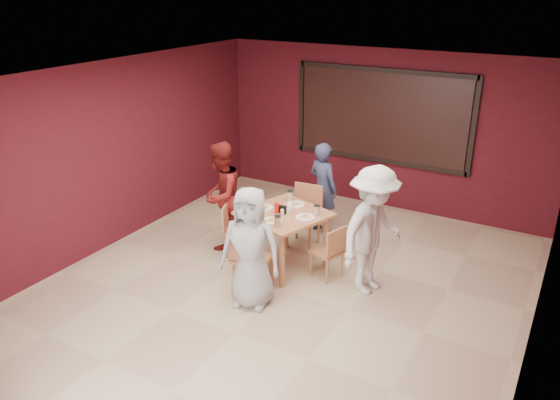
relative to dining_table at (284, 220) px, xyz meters
The scene contains 11 objects.
floor 0.99m from the dining_table, 62.39° to the right, with size 7.00×7.00×0.00m, color tan.
window_blinds 3.01m from the dining_table, 83.71° to the left, with size 3.00×0.02×1.50m, color black.
dining_table is the anchor object (origin of this frame).
chair_front 0.88m from the dining_table, 91.70° to the right, with size 0.52×0.52×0.96m.
chair_back 0.81m from the dining_table, 94.72° to the left, with size 0.50×0.50×0.95m.
chair_left 0.89m from the dining_table, behind, with size 0.50×0.50×0.79m.
chair_right 0.78m from the dining_table, ahead, with size 0.47×0.47×0.78m.
diner_front 1.08m from the dining_table, 83.11° to the right, with size 0.77×0.50×1.58m, color #A8A8A8.
diner_back 1.31m from the dining_table, 91.24° to the left, with size 0.55×0.36×1.51m, color #323759.
diner_left 1.16m from the dining_table, behind, with size 0.80×0.63×1.66m, color maroon.
diner_right 1.32m from the dining_table, ahead, with size 1.12×0.64×1.74m, color silver.
Camera 1 is at (3.12, -5.48, 3.86)m, focal length 35.00 mm.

